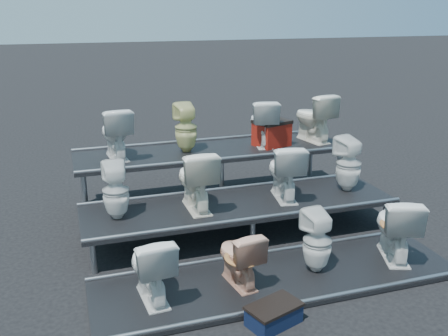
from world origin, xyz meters
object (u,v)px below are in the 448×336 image
object	(u,v)px
toilet_6	(284,171)
toilet_7	(349,164)
toilet_1	(239,257)
toilet_5	(196,179)
toilet_3	(396,226)
toilet_9	(186,128)
toilet_8	(115,133)
toilet_2	(317,241)
toilet_11	(314,117)
toilet_4	(116,191)
toilet_10	(262,122)
red_crate	(272,134)
toilet_0	(151,267)
step_stool	(274,316)

from	to	relation	value
toilet_6	toilet_7	distance (m)	1.00
toilet_1	toilet_5	xyz separation A→B (m)	(-0.14, 1.30, 0.48)
toilet_6	toilet_3	bearing A→B (deg)	133.92
toilet_3	toilet_6	size ratio (longest dim) A/B	1.03
toilet_5	toilet_9	xyz separation A→B (m)	(0.20, 1.30, 0.37)
toilet_8	toilet_2	bearing A→B (deg)	121.19
toilet_9	toilet_11	world-z (taller)	toilet_11
toilet_3	toilet_4	world-z (taller)	toilet_4
toilet_10	toilet_4	bearing A→B (deg)	38.33
toilet_11	toilet_8	bearing A→B (deg)	-10.00
toilet_1	red_crate	size ratio (longest dim) A/B	1.29
toilet_0	toilet_11	distance (m)	4.19
toilet_0	toilet_7	xyz separation A→B (m)	(3.08, 1.30, 0.42)
toilet_1	toilet_7	xyz separation A→B (m)	(2.11, 1.30, 0.47)
toilet_2	toilet_11	bearing A→B (deg)	-120.85
toilet_6	toilet_10	size ratio (longest dim) A/B	1.05
toilet_10	red_crate	bearing A→B (deg)	162.03
toilet_1	toilet_9	bearing A→B (deg)	-99.68
toilet_0	toilet_10	distance (m)	3.55
toilet_8	step_stool	size ratio (longest dim) A/B	1.48
toilet_6	toilet_7	bearing A→B (deg)	-170.37
toilet_8	toilet_11	xyz separation A→B (m)	(3.20, 0.00, 0.02)
toilet_0	toilet_2	size ratio (longest dim) A/B	1.00
toilet_5	toilet_7	xyz separation A→B (m)	(2.25, 0.00, -0.01)
toilet_6	toilet_8	xyz separation A→B (m)	(-2.10, 1.30, 0.39)
toilet_5	toilet_7	distance (m)	2.25
toilet_2	toilet_10	bearing A→B (deg)	-102.85
toilet_7	toilet_1	bearing A→B (deg)	19.77
toilet_2	toilet_5	world-z (taller)	toilet_5
toilet_1	toilet_3	world-z (taller)	toilet_3
toilet_0	toilet_11	bearing A→B (deg)	-145.52
toilet_7	toilet_8	world-z (taller)	toilet_8
toilet_0	toilet_5	bearing A→B (deg)	-127.34
toilet_11	red_crate	distance (m)	0.80
toilet_6	step_stool	distance (m)	2.39
red_crate	toilet_9	bearing A→B (deg)	159.14
toilet_4	toilet_10	size ratio (longest dim) A/B	0.98
toilet_5	toilet_8	size ratio (longest dim) A/B	1.08
toilet_4	step_stool	distance (m)	2.50
toilet_9	toilet_11	size ratio (longest dim) A/B	0.95
toilet_8	red_crate	xyz separation A→B (m)	(2.43, -0.07, -0.19)
toilet_10	step_stool	size ratio (longest dim) A/B	1.46
toilet_0	red_crate	xyz separation A→B (m)	(2.41, 2.53, 0.61)
toilet_4	toilet_7	size ratio (longest dim) A/B	0.93
toilet_1	toilet_8	bearing A→B (deg)	-77.46
toilet_5	toilet_11	distance (m)	2.71
toilet_2	red_crate	xyz separation A→B (m)	(0.49, 2.53, 0.61)
toilet_4	toilet_6	world-z (taller)	toilet_6
toilet_10	toilet_11	distance (m)	0.90
toilet_10	toilet_7	bearing A→B (deg)	132.16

